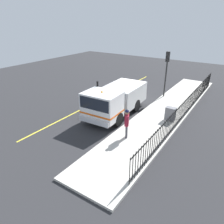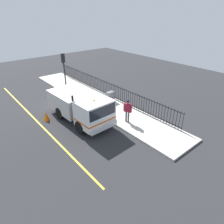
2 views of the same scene
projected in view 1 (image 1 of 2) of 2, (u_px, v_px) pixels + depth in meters
name	position (u px, v px, depth m)	size (l,w,h in m)	color
ground_plane	(129.00, 103.00, 18.05)	(44.23, 44.23, 0.00)	#2B2B2D
sidewalk_slab	(166.00, 111.00, 16.36)	(3.17, 20.10, 0.13)	beige
lane_marking	(105.00, 98.00, 19.33)	(0.12, 18.09, 0.01)	yellow
work_truck	(114.00, 99.00, 15.34)	(2.64, 6.06, 2.62)	white
worker_standing	(127.00, 121.00, 12.26)	(0.43, 0.61, 1.82)	maroon
iron_fence	(187.00, 106.00, 15.30)	(0.04, 17.12, 1.43)	black
traffic_light_near	(167.00, 65.00, 18.15)	(0.31, 0.22, 3.98)	black
utility_cabinet	(170.00, 114.00, 14.68)	(0.69, 0.42, 0.94)	slate
traffic_cone	(106.00, 98.00, 18.27)	(0.49, 0.49, 0.70)	orange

